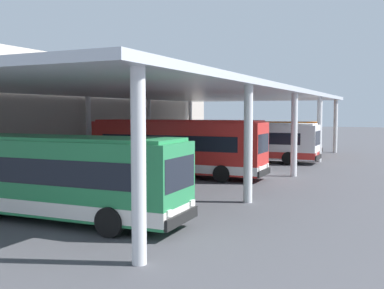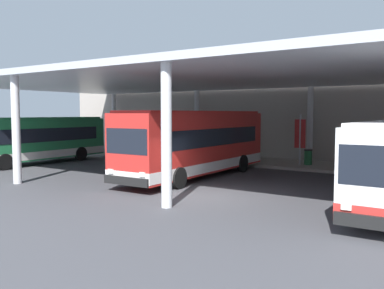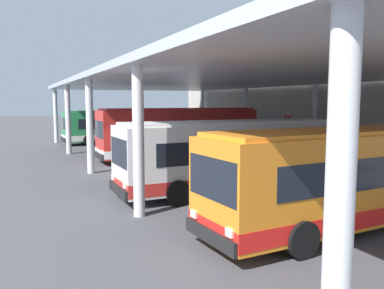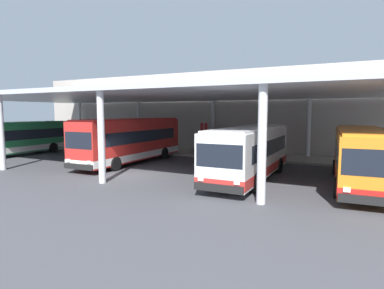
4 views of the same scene
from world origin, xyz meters
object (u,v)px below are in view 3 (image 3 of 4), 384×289
Objects in this scene: bus_far_bay at (352,176)px; trash_bin at (296,150)px; bus_second_bay at (179,133)px; bus_middle_bay at (234,155)px; bench_waiting at (331,155)px; bus_nearest_bay at (119,126)px; banner_sign at (288,131)px.

trash_bin is at bearing 147.36° from bus_far_bay.
bus_middle_bay is (10.36, -1.72, -0.19)m from bus_second_bay.
bus_far_bay is at bearing -41.04° from bench_waiting.
bus_nearest_bay is 10.83× the size of trash_bin.
banner_sign is (3.34, 6.73, 0.14)m from bus_second_bay.
bus_middle_bay is 11.16m from trash_bin.
bus_far_bay is at bearing 0.56° from bus_nearest_bay.
trash_bin is 0.31× the size of banner_sign.
banner_sign is (15.76, 7.90, 0.32)m from bus_nearest_bay.
bench_waiting is (19.02, 8.78, -0.99)m from bus_nearest_bay.
bus_second_bay reaches higher than bus_far_bay.
banner_sign is at bearing 149.65° from bus_far_bay.
trash_bin is (3.72, 7.20, -1.16)m from bus_second_bay.
bus_far_bay is 5.92× the size of bench_waiting.
banner_sign is (-13.01, 7.62, 0.32)m from bus_far_bay.
bus_middle_bay is 6.05m from bus_far_bay.
bus_middle_bay is at bearing -1.39° from bus_nearest_bay.
trash_bin is at bearing 126.65° from bus_middle_bay.
bench_waiting is 3.62m from banner_sign.
banner_sign reaches higher than bench_waiting.
bench_waiting is at bearing 49.09° from bus_second_bay.
bus_nearest_bay is at bearing -155.23° from bench_waiting.
banner_sign is at bearing -129.16° from trash_bin.
bench_waiting is (6.59, 7.61, -1.18)m from bus_second_bay.
bus_nearest_bay and bus_far_bay have the same top height.
bench_waiting is at bearing 138.96° from bus_far_bay.
trash_bin reaches higher than bench_waiting.
banner_sign is at bearing 26.62° from bus_nearest_bay.
bus_second_bay is 10.51m from bus_middle_bay.
bus_second_bay reaches higher than trash_bin.
bus_nearest_bay is at bearing -174.63° from bus_second_bay.
bus_middle_bay reaches higher than bench_waiting.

